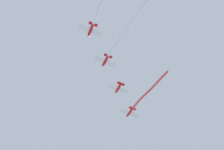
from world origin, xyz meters
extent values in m
ellipsoid|color=red|center=(-5.99, 2.18, 85.69)|extent=(5.03, 2.16, 1.01)
sphere|color=white|center=(-8.28, 1.61, 85.69)|extent=(1.04, 1.04, 0.86)
ellipsoid|color=black|center=(-6.59, 2.03, 86.07)|extent=(1.36, 0.95, 0.54)
cube|color=white|center=(-6.16, 2.13, 85.56)|extent=(3.34, 7.37, 0.13)
cube|color=red|center=(-3.98, 2.67, 85.78)|extent=(1.58, 2.95, 0.11)
cube|color=white|center=(-4.08, 2.65, 86.31)|extent=(1.12, 0.40, 1.39)
cylinder|color=#DB4C4C|center=(-1.97, 3.29, 85.71)|extent=(3.51, 1.74, 0.89)
cylinder|color=#DB4C4C|center=(1.13, 4.30, 85.63)|extent=(3.25, 1.68, 1.05)
cylinder|color=#DB4C4C|center=(4.09, 5.53, 85.54)|extent=(3.32, 2.13, 0.86)
cylinder|color=#DB4C4C|center=(7.08, 6.76, 85.45)|extent=(3.30, 1.67, 1.05)
cylinder|color=#DB4C4C|center=(10.10, 7.71, 85.17)|extent=(3.32, 1.63, 1.02)
cylinder|color=#DB4C4C|center=(13.17, 8.75, 84.93)|extent=(3.41, 1.84, 0.93)
sphere|color=#DB4C4C|center=(-3.60, 2.76, 85.63)|extent=(0.73, 0.73, 0.73)
sphere|color=#DB4C4C|center=(-0.34, 3.81, 85.78)|extent=(0.73, 0.73, 0.73)
sphere|color=#DB4C4C|center=(2.60, 4.80, 85.49)|extent=(0.73, 0.73, 0.73)
sphere|color=#DB4C4C|center=(5.58, 6.27, 85.60)|extent=(0.73, 0.73, 0.73)
sphere|color=#DB4C4C|center=(8.58, 7.24, 85.30)|extent=(0.73, 0.73, 0.73)
sphere|color=#DB4C4C|center=(11.62, 8.17, 85.03)|extent=(0.73, 0.73, 0.73)
sphere|color=#DB4C4C|center=(14.73, 9.33, 84.84)|extent=(0.73, 0.73, 0.73)
ellipsoid|color=red|center=(3.65, -4.52, 85.94)|extent=(5.03, 2.06, 1.01)
sphere|color=white|center=(1.36, -5.03, 85.94)|extent=(1.02, 1.02, 0.86)
ellipsoid|color=black|center=(3.05, -4.65, 86.32)|extent=(1.35, 0.93, 0.54)
cube|color=white|center=(3.49, -4.56, 85.81)|extent=(3.21, 7.37, 0.13)
cube|color=red|center=(5.67, -4.07, 86.03)|extent=(1.53, 2.94, 0.11)
cube|color=white|center=(5.58, -4.09, 86.56)|extent=(1.12, 0.38, 1.39)
ellipsoid|color=red|center=(13.30, -11.22, 86.19)|extent=(5.03, 2.07, 1.01)
sphere|color=white|center=(11.00, -11.73, 86.19)|extent=(1.03, 1.03, 0.86)
ellipsoid|color=black|center=(12.70, -11.35, 86.57)|extent=(1.35, 0.93, 0.54)
cube|color=white|center=(13.13, -11.25, 86.06)|extent=(3.22, 7.37, 0.13)
cube|color=red|center=(15.32, -10.76, 86.28)|extent=(1.53, 2.94, 0.11)
cube|color=white|center=(15.22, -10.78, 86.81)|extent=(1.12, 0.38, 1.39)
cylinder|color=white|center=(17.18, -10.26, 86.26)|extent=(3.25, 1.66, 1.13)
cylinder|color=white|center=(19.99, -9.37, 86.33)|extent=(3.01, 1.75, 1.01)
cylinder|color=white|center=(22.81, -8.42, 86.24)|extent=(3.23, 1.78, 0.90)
cylinder|color=white|center=(25.60, -7.48, 86.08)|extent=(3.00, 1.72, 1.18)
cylinder|color=white|center=(28.41, -6.64, 85.87)|extent=(3.25, 1.61, 0.99)
cylinder|color=white|center=(31.48, -5.74, 85.74)|extent=(3.44, 1.83, 1.00)
cylinder|color=white|center=(34.39, -4.62, 85.56)|extent=(3.11, 2.01, 1.13)
sphere|color=white|center=(15.70, -10.67, 86.13)|extent=(0.86, 0.86, 0.86)
sphere|color=white|center=(18.65, -9.85, 86.39)|extent=(0.86, 0.86, 0.86)
sphere|color=white|center=(21.34, -8.90, 86.26)|extent=(0.86, 0.86, 0.86)
sphere|color=white|center=(24.29, -7.94, 86.22)|extent=(0.86, 0.86, 0.86)
sphere|color=white|center=(26.91, -7.03, 85.93)|extent=(0.86, 0.86, 0.86)
sphere|color=white|center=(29.92, -6.25, 85.81)|extent=(0.86, 0.86, 0.86)
sphere|color=white|center=(33.05, -5.23, 85.68)|extent=(0.86, 0.86, 0.86)
sphere|color=white|center=(35.72, -4.00, 85.43)|extent=(0.86, 0.86, 0.86)
ellipsoid|color=red|center=(22.94, -17.91, 86.44)|extent=(5.03, 1.87, 1.01)
sphere|color=white|center=(20.63, -18.33, 86.44)|extent=(1.00, 1.00, 0.86)
ellipsoid|color=black|center=(22.34, -18.02, 86.82)|extent=(1.33, 0.88, 0.54)
cube|color=white|center=(22.78, -17.94, 86.31)|extent=(2.93, 7.36, 0.13)
cube|color=red|center=(24.98, -17.54, 86.53)|extent=(1.43, 2.93, 0.11)
cube|color=white|center=(24.88, -17.56, 87.06)|extent=(1.13, 0.33, 1.39)
cylinder|color=white|center=(26.65, -17.23, 86.55)|extent=(2.81, 1.30, 1.16)
cylinder|color=white|center=(29.26, -16.82, 86.88)|extent=(2.88, 1.15, 1.18)
cylinder|color=white|center=(31.85, -16.38, 87.30)|extent=(2.83, 1.34, 1.33)
sphere|color=white|center=(25.37, -17.47, 86.38)|extent=(0.83, 0.83, 0.83)
sphere|color=white|center=(27.92, -16.98, 86.71)|extent=(0.83, 0.83, 0.83)
sphere|color=white|center=(30.60, -16.65, 87.06)|extent=(0.83, 0.83, 0.83)
camera|label=1|loc=(61.60, -20.30, 6.89)|focal=46.06mm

